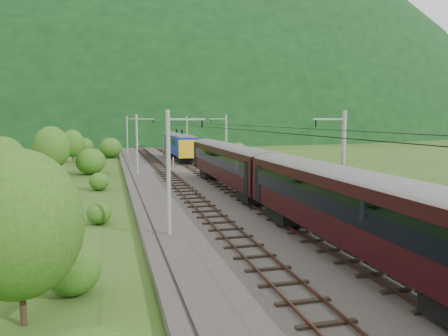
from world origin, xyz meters
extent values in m
plane|color=#2C4916|center=(0.00, 0.00, 0.00)|extent=(600.00, 600.00, 0.00)
cube|color=#38332D|center=(0.00, 10.00, 0.15)|extent=(14.00, 220.00, 0.30)
cube|color=brown|center=(-3.12, 10.00, 0.49)|extent=(0.08, 220.00, 0.15)
cube|color=brown|center=(-1.68, 10.00, 0.49)|extent=(0.08, 220.00, 0.15)
cube|color=black|center=(-2.40, 10.00, 0.36)|extent=(2.40, 220.00, 0.12)
cube|color=brown|center=(1.68, 10.00, 0.49)|extent=(0.08, 220.00, 0.15)
cube|color=brown|center=(3.12, 10.00, 0.49)|extent=(0.08, 220.00, 0.15)
cube|color=black|center=(2.40, 10.00, 0.36)|extent=(2.40, 220.00, 0.12)
cylinder|color=gray|center=(-6.20, 0.00, 4.30)|extent=(0.28, 0.28, 8.00)
cube|color=gray|center=(-5.00, 0.00, 7.70)|extent=(2.40, 0.12, 0.12)
cylinder|color=black|center=(-4.00, 0.00, 7.40)|extent=(0.10, 0.10, 0.50)
cylinder|color=gray|center=(-6.20, 32.00, 4.30)|extent=(0.28, 0.28, 8.00)
cube|color=gray|center=(-5.00, 32.00, 7.70)|extent=(2.40, 0.12, 0.12)
cylinder|color=black|center=(-4.00, 32.00, 7.40)|extent=(0.10, 0.10, 0.50)
cylinder|color=gray|center=(-6.20, 64.00, 4.30)|extent=(0.28, 0.28, 8.00)
cube|color=gray|center=(-5.00, 64.00, 7.70)|extent=(2.40, 0.12, 0.12)
cylinder|color=black|center=(-4.00, 64.00, 7.40)|extent=(0.10, 0.10, 0.50)
cylinder|color=gray|center=(-6.20, 96.00, 4.30)|extent=(0.28, 0.28, 8.00)
cube|color=gray|center=(-5.00, 96.00, 7.70)|extent=(2.40, 0.12, 0.12)
cylinder|color=black|center=(-4.00, 96.00, 7.40)|extent=(0.10, 0.10, 0.50)
cylinder|color=gray|center=(-6.20, 128.00, 4.30)|extent=(0.28, 0.28, 8.00)
cube|color=gray|center=(-5.00, 128.00, 7.70)|extent=(2.40, 0.12, 0.12)
cylinder|color=black|center=(-4.00, 128.00, 7.40)|extent=(0.10, 0.10, 0.50)
cylinder|color=gray|center=(6.20, 0.00, 4.30)|extent=(0.28, 0.28, 8.00)
cube|color=gray|center=(5.00, 0.00, 7.70)|extent=(2.40, 0.12, 0.12)
cylinder|color=black|center=(4.00, 0.00, 7.40)|extent=(0.10, 0.10, 0.50)
cylinder|color=gray|center=(6.20, 32.00, 4.30)|extent=(0.28, 0.28, 8.00)
cube|color=gray|center=(5.00, 32.00, 7.70)|extent=(2.40, 0.12, 0.12)
cylinder|color=black|center=(4.00, 32.00, 7.40)|extent=(0.10, 0.10, 0.50)
cylinder|color=gray|center=(6.20, 64.00, 4.30)|extent=(0.28, 0.28, 8.00)
cube|color=gray|center=(5.00, 64.00, 7.70)|extent=(2.40, 0.12, 0.12)
cylinder|color=black|center=(4.00, 64.00, 7.40)|extent=(0.10, 0.10, 0.50)
cylinder|color=gray|center=(6.20, 96.00, 4.30)|extent=(0.28, 0.28, 8.00)
cube|color=gray|center=(5.00, 96.00, 7.70)|extent=(2.40, 0.12, 0.12)
cylinder|color=black|center=(4.00, 96.00, 7.40)|extent=(0.10, 0.10, 0.50)
cylinder|color=gray|center=(6.20, 128.00, 4.30)|extent=(0.28, 0.28, 8.00)
cube|color=gray|center=(5.00, 128.00, 7.70)|extent=(2.40, 0.12, 0.12)
cylinder|color=black|center=(4.00, 128.00, 7.40)|extent=(0.10, 0.10, 0.50)
cylinder|color=black|center=(-2.40, 10.00, 7.10)|extent=(0.03, 198.00, 0.03)
cylinder|color=black|center=(2.40, 10.00, 7.10)|extent=(0.03, 198.00, 0.03)
ellipsoid|color=black|center=(0.00, 260.00, 0.00)|extent=(504.00, 360.00, 244.00)
cube|color=black|center=(2.40, -7.67, 3.15)|extent=(3.11, 23.61, 3.22)
cylinder|color=slate|center=(2.40, -7.67, 4.59)|extent=(3.11, 23.49, 3.11)
cube|color=black|center=(0.82, -7.67, 3.53)|extent=(0.05, 20.77, 1.23)
cube|color=black|center=(3.98, -7.67, 3.53)|extent=(0.05, 20.77, 1.23)
cube|color=black|center=(2.40, 0.59, 1.05)|extent=(2.36, 3.43, 0.97)
cube|color=black|center=(2.40, 16.51, 3.15)|extent=(3.11, 23.61, 3.22)
cylinder|color=slate|center=(2.40, 16.51, 4.59)|extent=(3.11, 23.49, 3.11)
cube|color=black|center=(0.82, 16.51, 3.53)|extent=(0.05, 20.77, 1.23)
cube|color=black|center=(3.98, 16.51, 3.53)|extent=(0.05, 20.77, 1.23)
cube|color=black|center=(2.40, 8.24, 1.05)|extent=(2.36, 3.43, 0.97)
cube|color=black|center=(2.40, 24.77, 1.05)|extent=(2.36, 3.43, 0.97)
cube|color=#13289B|center=(2.40, 50.34, 3.15)|extent=(3.11, 19.31, 3.22)
cylinder|color=slate|center=(2.40, 50.34, 4.59)|extent=(3.11, 19.22, 3.11)
cube|color=black|center=(0.82, 50.34, 3.53)|extent=(0.05, 17.00, 1.23)
cube|color=black|center=(3.98, 50.34, 3.53)|extent=(0.05, 17.00, 1.23)
cube|color=black|center=(2.40, 43.58, 1.05)|extent=(2.36, 3.43, 0.97)
cube|color=black|center=(2.40, 57.10, 1.05)|extent=(2.36, 3.43, 0.97)
cube|color=gold|center=(2.40, 59.80, 2.93)|extent=(3.17, 0.50, 2.90)
cube|color=gold|center=(2.40, 40.88, 2.93)|extent=(3.17, 0.50, 2.90)
cube|color=black|center=(2.40, 53.34, 5.34)|extent=(0.08, 1.60, 0.97)
cylinder|color=red|center=(-0.15, 40.32, 1.03)|extent=(0.16, 0.16, 1.46)
cylinder|color=red|center=(0.49, 59.09, 1.06)|extent=(0.16, 0.16, 1.51)
cylinder|color=black|center=(-3.61, 68.01, 1.23)|extent=(0.13, 0.13, 1.87)
sphere|color=red|center=(-3.61, 68.01, 2.22)|extent=(0.22, 0.22, 0.22)
ellipsoid|color=#275316|center=(-11.50, -7.94, 1.07)|extent=(2.37, 2.37, 2.13)
ellipsoid|color=#275316|center=(-10.68, 5.23, 0.82)|extent=(1.82, 1.82, 1.64)
ellipsoid|color=#275316|center=(-10.98, 20.99, 0.97)|extent=(2.16, 2.16, 1.95)
ellipsoid|color=#275316|center=(-12.37, 35.40, 1.83)|extent=(4.07, 4.07, 3.66)
ellipsoid|color=#275316|center=(-14.00, 46.29, 0.93)|extent=(2.06, 2.06, 1.86)
ellipsoid|color=#275316|center=(-9.60, 61.17, 1.99)|extent=(4.43, 4.43, 3.99)
ellipsoid|color=#275316|center=(-15.25, 75.37, 1.71)|extent=(3.80, 3.80, 3.42)
ellipsoid|color=#275316|center=(-13.02, 90.80, 1.52)|extent=(3.38, 3.38, 3.04)
cylinder|color=black|center=(-13.10, -10.52, 1.82)|extent=(0.24, 0.24, 3.63)
ellipsoid|color=#275316|center=(-13.10, -10.52, 3.89)|extent=(4.67, 4.67, 5.60)
cylinder|color=black|center=(-19.17, 15.66, 1.67)|extent=(0.24, 0.24, 3.34)
ellipsoid|color=#275316|center=(-19.17, 15.66, 3.58)|extent=(4.30, 4.30, 5.16)
cylinder|color=black|center=(-17.20, 34.10, 1.83)|extent=(0.24, 0.24, 3.67)
ellipsoid|color=#275316|center=(-17.20, 34.10, 3.93)|extent=(4.71, 4.71, 5.65)
cylinder|color=black|center=(-16.06, 53.57, 1.58)|extent=(0.24, 0.24, 3.15)
ellipsoid|color=#275316|center=(-16.06, 53.57, 3.38)|extent=(4.05, 4.05, 4.86)
ellipsoid|color=#275316|center=(11.79, 20.11, 1.42)|extent=(3.17, 3.17, 2.85)
ellipsoid|color=#275316|center=(13.47, 50.48, 1.49)|extent=(3.31, 3.31, 2.98)
camera|label=1|loc=(-9.80, -27.56, 7.73)|focal=35.00mm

